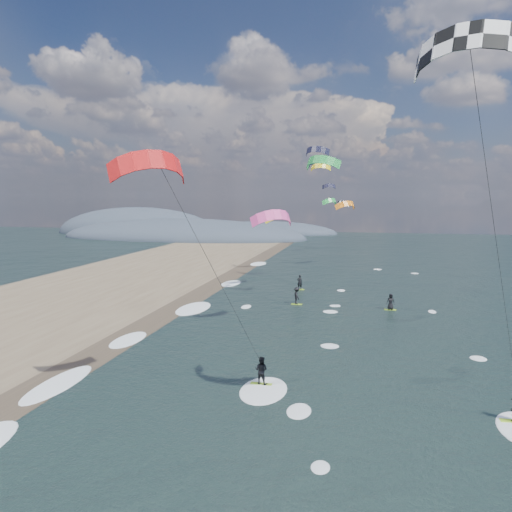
# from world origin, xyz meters

# --- Properties ---
(ground) EXTENTS (260.00, 260.00, 0.00)m
(ground) POSITION_xyz_m (0.00, 0.00, 0.00)
(ground) COLOR black
(ground) RESTS_ON ground
(wet_sand_strip) EXTENTS (3.00, 240.00, 0.00)m
(wet_sand_strip) POSITION_xyz_m (-12.00, 10.00, 0.00)
(wet_sand_strip) COLOR #382D23
(wet_sand_strip) RESTS_ON ground
(coastal_hills) EXTENTS (80.00, 41.00, 15.00)m
(coastal_hills) POSITION_xyz_m (-44.84, 107.86, 0.00)
(coastal_hills) COLOR #3D4756
(coastal_hills) RESTS_ON ground
(kitesurfer_near_a) EXTENTS (7.86, 8.87, 17.10)m
(kitesurfer_near_a) POSITION_xyz_m (9.83, 1.47, 13.05)
(kitesurfer_near_a) COLOR #96CD24
(kitesurfer_near_a) RESTS_ON ground
(kitesurfer_near_b) EXTENTS (6.89, 9.13, 13.46)m
(kitesurfer_near_b) POSITION_xyz_m (-2.22, 4.21, 8.53)
(kitesurfer_near_b) COLOR #96CD24
(kitesurfer_near_b) RESTS_ON ground
(far_kitesurfers) EXTENTS (10.89, 8.93, 1.75)m
(far_kitesurfers) POSITION_xyz_m (1.34, 31.36, 0.85)
(far_kitesurfers) COLOR #96CD24
(far_kitesurfers) RESTS_ON ground
(bg_kite_field) EXTENTS (10.00, 70.41, 9.28)m
(bg_kite_field) POSITION_xyz_m (-0.31, 50.00, 12.27)
(bg_kite_field) COLOR black
(bg_kite_field) RESTS_ON ground
(shoreline_surf) EXTENTS (2.40, 79.40, 0.11)m
(shoreline_surf) POSITION_xyz_m (-10.80, 14.75, 0.00)
(shoreline_surf) COLOR white
(shoreline_surf) RESTS_ON ground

